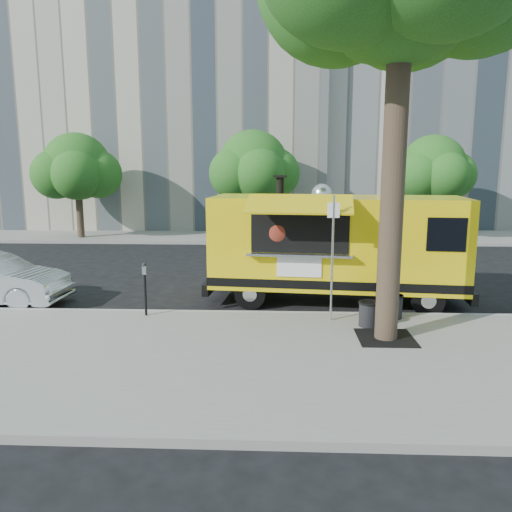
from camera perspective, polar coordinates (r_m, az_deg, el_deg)
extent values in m
plane|color=black|center=(13.72, 1.33, -5.89)|extent=(120.00, 120.00, 0.00)
cube|color=gray|center=(9.91, 0.89, -11.89)|extent=(60.00, 6.00, 0.15)
cube|color=#999993|center=(12.81, 1.25, -6.72)|extent=(60.00, 0.14, 0.16)
cube|color=gray|center=(26.94, 1.87, 2.25)|extent=(60.00, 5.00, 0.15)
cube|color=#AFA792|center=(37.05, -11.42, 22.80)|extent=(22.00, 14.00, 24.00)
cube|color=#ADA6A2|center=(38.55, 21.31, 18.79)|extent=(20.00, 14.00, 20.00)
cylinder|color=#33261C|center=(10.65, 15.37, 7.68)|extent=(0.48, 0.48, 6.50)
cube|color=black|center=(11.25, 14.58, -9.04)|extent=(1.20, 1.20, 0.02)
cylinder|color=#33261C|center=(27.56, -19.49, 4.73)|extent=(0.36, 0.36, 2.60)
sphere|color=#165418|center=(27.46, -19.78, 9.60)|extent=(3.42, 3.42, 3.42)
cylinder|color=#33261C|center=(26.02, -0.34, 5.02)|extent=(0.36, 0.36, 2.60)
sphere|color=#165418|center=(25.91, -0.35, 10.31)|extent=(3.60, 3.60, 3.60)
cylinder|color=#33261C|center=(26.84, 19.26, 4.61)|extent=(0.36, 0.36, 2.60)
sphere|color=#165418|center=(26.73, 19.56, 9.50)|extent=(3.24, 3.24, 3.24)
cylinder|color=silver|center=(11.90, 8.70, -0.33)|extent=(0.06, 0.06, 3.00)
cube|color=white|center=(11.75, 8.86, 5.19)|extent=(0.28, 0.02, 0.35)
cylinder|color=black|center=(12.66, -12.53, -4.35)|extent=(0.06, 0.06, 1.05)
cube|color=silver|center=(12.52, -12.64, -1.58)|extent=(0.10, 0.08, 0.22)
sphere|color=black|center=(12.49, -12.66, -0.99)|extent=(0.11, 0.11, 0.11)
cube|color=yellow|center=(14.03, 9.11, 1.69)|extent=(7.01, 2.98, 2.46)
cube|color=black|center=(14.21, 8.99, -2.31)|extent=(7.03, 3.00, 0.23)
cube|color=black|center=(14.75, 22.65, -3.65)|extent=(0.40, 2.20, 0.31)
cube|color=black|center=(14.63, -4.83, -2.99)|extent=(0.40, 2.20, 0.31)
cube|color=black|center=(14.45, 22.88, 2.83)|extent=(0.24, 1.84, 1.00)
cylinder|color=black|center=(13.60, 19.02, -4.77)|extent=(0.86, 0.38, 0.84)
cylinder|color=black|center=(15.44, 17.71, -2.94)|extent=(0.86, 0.38, 0.84)
cylinder|color=black|center=(13.50, -0.63, -4.31)|extent=(0.86, 0.38, 0.84)
cylinder|color=black|center=(15.35, 0.47, -2.52)|extent=(0.86, 0.38, 0.84)
cube|color=black|center=(12.91, 5.03, 2.81)|extent=(2.52, 0.43, 1.10)
cube|color=silver|center=(12.84, 4.95, 0.10)|extent=(2.74, 0.62, 0.06)
cube|color=yellow|center=(12.29, 4.94, 5.94)|extent=(2.70, 1.25, 0.44)
cube|color=white|center=(12.98, 4.95, -1.26)|extent=(1.15, 0.16, 0.52)
cylinder|color=black|center=(13.95, 2.75, 7.92)|extent=(0.21, 0.21, 0.58)
sphere|color=silver|center=(14.11, 7.53, 7.02)|extent=(0.59, 0.59, 0.59)
sphere|color=brown|center=(13.24, 2.60, 2.81)|extent=(0.88, 0.88, 0.88)
cylinder|color=#FF590C|center=(13.04, 2.50, 2.11)|extent=(0.37, 0.16, 0.36)
cylinder|color=black|center=(11.90, 12.74, -6.47)|extent=(0.44, 0.44, 0.58)
cylinder|color=black|center=(11.82, 12.80, -5.22)|extent=(0.48, 0.48, 0.04)
cylinder|color=black|center=(12.67, 15.39, -5.56)|extent=(0.44, 0.44, 0.58)
cylinder|color=black|center=(12.60, 15.45, -4.39)|extent=(0.48, 0.48, 0.04)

